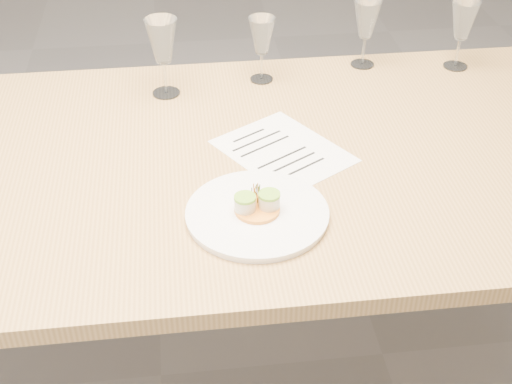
{
  "coord_description": "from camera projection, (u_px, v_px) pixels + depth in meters",
  "views": [
    {
      "loc": [
        0.11,
        -1.39,
        1.67
      ],
      "look_at": [
        0.25,
        -0.21,
        0.8
      ],
      "focal_mm": 50.0,
      "sensor_mm": 36.0,
      "label": 1
    }
  ],
  "objects": [
    {
      "name": "wine_glass_1",
      "position": [
        262.0,
        37.0,
        1.91
      ],
      "size": [
        0.07,
        0.07,
        0.18
      ],
      "color": "white",
      "rests_on": "dining_table"
    },
    {
      "name": "dining_table",
      "position": [
        138.0,
        187.0,
        1.69
      ],
      "size": [
        2.4,
        1.0,
        0.75
      ],
      "color": "tan",
      "rests_on": "ground"
    },
    {
      "name": "dinner_plate",
      "position": [
        257.0,
        212.0,
        1.48
      ],
      "size": [
        0.3,
        0.3,
        0.08
      ],
      "rotation": [
        0.0,
        0.0,
        -0.1
      ],
      "color": "white",
      "rests_on": "dining_table"
    },
    {
      "name": "wine_glass_3",
      "position": [
        463.0,
        22.0,
        1.97
      ],
      "size": [
        0.08,
        0.08,
        0.2
      ],
      "color": "white",
      "rests_on": "dining_table"
    },
    {
      "name": "wine_glass_0",
      "position": [
        162.0,
        43.0,
        1.83
      ],
      "size": [
        0.08,
        0.08,
        0.21
      ],
      "color": "white",
      "rests_on": "dining_table"
    },
    {
      "name": "wine_glass_2",
      "position": [
        366.0,
        21.0,
        1.98
      ],
      "size": [
        0.08,
        0.08,
        0.19
      ],
      "color": "white",
      "rests_on": "dining_table"
    },
    {
      "name": "ground",
      "position": [
        161.0,
        375.0,
        2.09
      ],
      "size": [
        7.0,
        7.0,
        0.0
      ],
      "primitive_type": "plane",
      "color": "slate",
      "rests_on": "ground"
    },
    {
      "name": "recipe_sheet",
      "position": [
        283.0,
        151.0,
        1.69
      ],
      "size": [
        0.35,
        0.37,
        0.0
      ],
      "rotation": [
        0.0,
        0.0,
        0.56
      ],
      "color": "white",
      "rests_on": "dining_table"
    }
  ]
}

